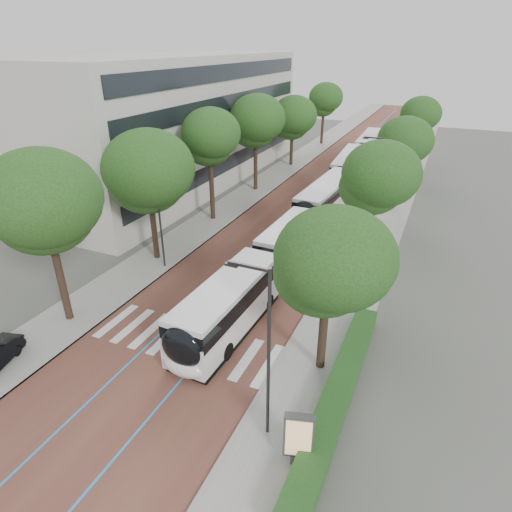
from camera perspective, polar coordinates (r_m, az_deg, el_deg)
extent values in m
plane|color=#51544C|center=(24.42, -10.91, -12.35)|extent=(160.00, 160.00, 0.00)
cube|color=brown|center=(58.40, 11.74, 11.03)|extent=(11.00, 140.00, 0.02)
cube|color=gray|center=(60.34, 4.67, 12.03)|extent=(4.00, 140.00, 0.12)
cube|color=gray|center=(57.37, 19.13, 9.90)|extent=(4.00, 140.00, 0.12)
cube|color=gray|center=(59.76, 6.42, 11.81)|extent=(0.20, 140.00, 0.14)
cube|color=gray|center=(57.54, 17.24, 10.22)|extent=(0.20, 140.00, 0.14)
cube|color=silver|center=(27.60, -18.13, -8.17)|extent=(0.55, 3.60, 0.01)
cube|color=silver|center=(26.88, -16.08, -8.88)|extent=(0.55, 3.60, 0.01)
cube|color=silver|center=(26.19, -13.92, -9.62)|extent=(0.55, 3.60, 0.01)
cube|color=silver|center=(25.55, -11.64, -10.38)|extent=(0.55, 3.60, 0.01)
cube|color=silver|center=(24.95, -9.23, -11.16)|extent=(0.55, 3.60, 0.01)
cube|color=silver|center=(24.40, -6.70, -11.96)|extent=(0.55, 3.60, 0.01)
cube|color=silver|center=(23.90, -4.04, -12.77)|extent=(0.55, 3.60, 0.01)
cube|color=silver|center=(23.46, -1.25, -13.58)|extent=(0.55, 3.60, 0.01)
cube|color=silver|center=(23.08, 1.65, -14.38)|extent=(0.55, 3.60, 0.01)
cube|color=#2987CF|center=(58.74, 10.19, 11.27)|extent=(0.12, 126.00, 0.01)
cube|color=#2987CF|center=(58.10, 13.29, 10.81)|extent=(0.12, 126.00, 0.01)
cube|color=#9C9991|center=(53.87, -12.38, 17.32)|extent=(18.00, 40.00, 14.00)
cube|color=black|center=(50.02, -3.23, 12.50)|extent=(0.12, 38.00, 1.60)
cube|color=black|center=(49.33, -3.33, 16.10)|extent=(0.12, 38.00, 1.60)
cube|color=black|center=(48.85, -3.43, 19.80)|extent=(0.12, 38.00, 1.60)
cube|color=black|center=(48.59, -3.53, 23.31)|extent=(0.12, 38.00, 1.60)
cube|color=#18461A|center=(21.25, 10.83, -17.55)|extent=(1.20, 14.00, 0.80)
cylinder|color=#2A2A2C|center=(17.15, 1.69, -13.50)|extent=(0.14, 0.14, 8.00)
cube|color=#2A2A2C|center=(15.22, -0.90, -1.40)|extent=(1.70, 0.12, 0.12)
cube|color=#2A2A2C|center=(15.53, -3.25, -1.17)|extent=(0.50, 0.20, 0.10)
cylinder|color=#2A2A2C|center=(39.09, 15.94, 9.19)|extent=(0.14, 0.14, 8.00)
cube|color=#2A2A2C|center=(38.29, 15.47, 14.94)|extent=(1.70, 0.12, 0.12)
cube|color=#2A2A2C|center=(38.41, 14.40, 14.98)|extent=(0.50, 0.20, 0.10)
cylinder|color=#2A2A2C|center=(31.22, -12.74, 5.22)|extent=(0.14, 0.14, 8.00)
cylinder|color=black|center=(27.49, -24.48, -3.25)|extent=(0.44, 0.44, 5.16)
ellipsoid|color=#1D4215|center=(25.69, -26.43, 5.89)|extent=(6.18, 6.18, 5.26)
cylinder|color=black|center=(33.40, -13.41, 3.31)|extent=(0.44, 0.44, 4.71)
ellipsoid|color=#1D4215|center=(32.01, -14.22, 10.36)|extent=(6.49, 6.49, 5.52)
cylinder|color=black|center=(40.30, -5.90, 8.41)|extent=(0.44, 0.44, 5.33)
ellipsoid|color=#1D4215|center=(39.07, -6.23, 15.17)|extent=(5.19, 5.19, 4.41)
cylinder|color=black|center=(48.88, -0.06, 11.74)|extent=(0.44, 0.44, 5.22)
ellipsoid|color=#1D4215|center=(47.88, -0.07, 17.23)|extent=(5.95, 5.95, 5.06)
cylinder|color=black|center=(59.85, 4.74, 13.96)|extent=(0.44, 0.44, 4.29)
ellipsoid|color=#1D4215|center=(59.12, 4.89, 17.65)|extent=(5.93, 5.93, 5.04)
cylinder|color=black|center=(73.86, 8.82, 16.37)|extent=(0.44, 0.44, 4.80)
ellipsoid|color=#1D4215|center=(73.24, 9.07, 19.73)|extent=(5.38, 5.38, 4.57)
cylinder|color=black|center=(21.94, 8.89, -10.28)|extent=(0.44, 0.44, 4.21)
ellipsoid|color=#1D4215|center=(19.90, 9.65, -1.41)|extent=(5.56, 5.56, 4.73)
cylinder|color=black|center=(32.11, 14.79, 2.21)|extent=(0.44, 0.44, 4.75)
ellipsoid|color=#1D4215|center=(30.65, 15.72, 9.57)|extent=(5.29, 5.29, 4.50)
cylinder|color=black|center=(45.25, 18.04, 8.71)|extent=(0.44, 0.44, 4.47)
ellipsoid|color=#1D4215|center=(44.26, 18.79, 13.71)|extent=(5.25, 5.25, 4.46)
cylinder|color=black|center=(60.69, 20.09, 12.86)|extent=(0.44, 0.44, 4.69)
ellipsoid|color=#1D4215|center=(59.93, 20.74, 16.79)|extent=(4.97, 4.97, 4.22)
cylinder|color=black|center=(28.49, 1.31, -1.42)|extent=(2.33, 0.98, 2.30)
cube|color=white|center=(24.84, -3.69, -7.48)|extent=(2.83, 9.44, 1.82)
cube|color=black|center=(24.22, -3.77, -5.25)|extent=(2.86, 9.26, 0.97)
cube|color=silver|center=(23.89, -3.82, -3.94)|extent=(2.77, 9.25, 0.31)
cube|color=black|center=(25.47, -3.62, -9.51)|extent=(2.77, 9.07, 0.35)
cube|color=white|center=(32.29, 4.51, 1.02)|extent=(2.77, 7.82, 1.82)
cube|color=black|center=(31.81, 4.58, 2.87)|extent=(2.81, 7.67, 0.97)
cube|color=silver|center=(31.56, 4.62, 3.94)|extent=(2.72, 7.67, 0.31)
cube|color=black|center=(32.77, 4.44, -0.69)|extent=(2.71, 7.51, 0.35)
ellipsoid|color=black|center=(21.37, -9.81, -11.88)|extent=(2.39, 1.18, 2.28)
ellipsoid|color=white|center=(22.06, -9.65, -14.27)|extent=(2.38, 1.08, 1.14)
cylinder|color=black|center=(24.25, -8.69, -10.97)|extent=(0.34, 1.01, 1.00)
cylinder|color=black|center=(23.26, -3.95, -12.55)|extent=(0.34, 1.01, 1.00)
cylinder|color=black|center=(34.39, 3.75, 1.31)|extent=(0.34, 1.01, 1.00)
cylinder|color=black|center=(33.70, 7.30, 0.59)|extent=(0.34, 1.01, 1.00)
cylinder|color=black|center=(27.98, -2.59, -5.03)|extent=(0.34, 1.01, 1.00)
cylinder|color=black|center=(27.12, 1.65, -6.13)|extent=(0.34, 1.01, 1.00)
cube|color=white|center=(42.50, 9.36, 7.16)|extent=(3.12, 12.11, 1.82)
cube|color=black|center=(42.14, 9.47, 8.62)|extent=(3.15, 11.88, 0.97)
cube|color=silver|center=(41.95, 9.54, 9.46)|extent=(3.06, 11.87, 0.31)
cube|color=black|center=(42.87, 9.25, 5.80)|extent=(3.05, 11.63, 0.35)
ellipsoid|color=black|center=(37.03, 6.57, 5.62)|extent=(2.40, 1.22, 2.28)
ellipsoid|color=white|center=(37.41, 6.45, 3.96)|extent=(2.40, 1.12, 1.14)
cylinder|color=black|center=(39.91, 6.10, 4.90)|extent=(0.35, 1.01, 1.00)
cylinder|color=black|center=(39.24, 9.18, 4.31)|extent=(0.35, 1.01, 1.00)
cylinder|color=black|center=(46.50, 9.45, 7.87)|extent=(0.35, 1.01, 1.00)
cylinder|color=black|center=(45.93, 12.14, 7.39)|extent=(0.35, 1.01, 1.00)
cube|color=white|center=(54.34, 12.25, 11.20)|extent=(3.21, 12.13, 1.82)
cube|color=black|center=(54.05, 12.37, 12.36)|extent=(3.23, 11.89, 0.97)
cube|color=silver|center=(53.91, 12.44, 13.02)|extent=(3.14, 11.88, 0.31)
cube|color=black|center=(54.62, 12.14, 10.10)|extent=(3.13, 11.64, 0.35)
ellipsoid|color=black|center=(48.56, 11.19, 10.39)|extent=(2.41, 1.24, 2.28)
ellipsoid|color=white|center=(48.83, 11.06, 9.09)|extent=(2.41, 1.14, 1.14)
cylinder|color=black|center=(51.29, 10.24, 9.58)|extent=(0.36, 1.02, 1.00)
cylinder|color=black|center=(50.96, 12.76, 9.24)|extent=(0.36, 1.02, 1.00)
cylinder|color=black|center=(58.32, 11.69, 11.51)|extent=(0.36, 1.02, 1.00)
cylinder|color=black|center=(58.04, 13.92, 11.22)|extent=(0.36, 1.02, 1.00)
cube|color=white|center=(66.91, 14.86, 13.77)|extent=(2.90, 12.08, 1.82)
cube|color=black|center=(66.68, 14.98, 14.72)|extent=(2.93, 11.84, 0.97)
cube|color=silver|center=(66.56, 15.05, 15.26)|extent=(2.84, 11.84, 0.31)
cube|color=black|center=(67.14, 14.75, 12.87)|extent=(2.83, 11.60, 0.35)
ellipsoid|color=black|center=(61.08, 14.11, 13.40)|extent=(2.39, 1.18, 2.28)
ellipsoid|color=white|center=(61.29, 13.98, 12.36)|extent=(2.38, 1.08, 1.14)
cylinder|color=black|center=(63.75, 13.27, 12.63)|extent=(0.33, 1.01, 1.00)
cylinder|color=black|center=(63.46, 15.31, 12.34)|extent=(0.33, 1.01, 1.00)
cylinder|color=black|center=(70.90, 14.34, 13.89)|extent=(0.33, 1.01, 1.00)
cylinder|color=black|center=(70.63, 16.19, 13.62)|extent=(0.33, 1.01, 1.00)
cube|color=#59595B|center=(18.97, 5.53, -25.13)|extent=(0.65, 0.59, 0.37)
cube|color=#59595B|center=(18.02, 5.71, -22.70)|extent=(1.23, 0.63, 2.10)
cube|color=tan|center=(17.91, 5.68, -23.12)|extent=(0.97, 0.29, 1.83)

